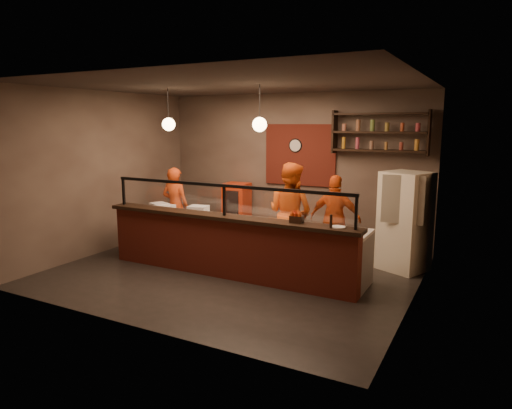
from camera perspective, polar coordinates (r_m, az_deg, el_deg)
The scene contains 29 objects.
floor at distance 8.13m, azimuth -2.76°, elevation -8.34°, with size 6.00×6.00×0.00m, color black.
ceiling at distance 7.73m, azimuth -2.97°, elevation 14.77°, with size 6.00×6.00×0.00m, color #3A322D.
wall_back at distance 9.99m, azimuth 4.49°, elevation 4.52°, with size 6.00×6.00×0.00m, color #6C5D4F.
wall_left at distance 9.64m, azimuth -18.43°, elevation 3.83°, with size 5.00×5.00×0.00m, color #6C5D4F.
wall_right at distance 6.76m, azimuth 19.59°, elevation 1.26°, with size 5.00×5.00×0.00m, color #6C5D4F.
wall_front at distance 5.78m, azimuth -15.58°, elevation 0.05°, with size 6.00×6.00×0.00m, color #6C5D4F.
brick_patch at distance 9.86m, azimuth 5.52°, elevation 6.18°, with size 1.60×0.04×1.30m, color maroon.
service_counter at distance 7.73m, azimuth -3.92°, elevation -5.44°, with size 4.60×0.25×1.00m, color maroon.
counter_ledge at distance 7.61m, azimuth -3.97°, elevation -1.59°, with size 4.70×0.37×0.06m, color black.
worktop_cabinet at distance 8.17m, azimuth -2.07°, elevation -5.12°, with size 4.60×0.75×0.85m, color gray.
worktop at distance 8.06m, azimuth -2.09°, elevation -2.03°, with size 4.60×0.75×0.05m, color silver.
sneeze_guard at distance 7.55m, azimuth -4.00°, elevation 0.94°, with size 4.50×0.05×0.52m.
wall_shelving at distance 9.18m, azimuth 15.19°, elevation 8.71°, with size 1.84×0.28×0.85m.
wall_clock at distance 9.87m, azimuth 4.98°, elevation 7.36°, with size 0.30×0.30×0.04m, color black.
pendant_left at distance 8.72m, azimuth -10.86°, elevation 9.82°, with size 0.24×0.24×0.77m.
pendant_right at distance 7.69m, azimuth 0.46°, elevation 9.98°, with size 0.24×0.24×0.77m.
cook_left at distance 9.87m, azimuth -10.05°, elevation -0.20°, with size 0.60×0.40×1.66m, color #E24615.
cook_mid at distance 8.47m, azimuth 4.30°, elevation -1.04°, with size 0.91×0.71×1.87m, color #D85414.
cook_right at distance 8.64m, azimuth 9.88°, elevation -1.74°, with size 0.96×0.40×1.63m, color #E35315.
fridge at distance 8.42m, azimuth 18.12°, elevation -2.02°, with size 0.73×0.68×1.75m, color beige.
red_cooler at distance 10.35m, azimuth -2.42°, elevation -0.73°, with size 0.53×0.49×1.24m, color red.
pizza_dough at distance 8.09m, azimuth -2.45°, elevation -1.76°, with size 0.57×0.57×0.01m, color beige.
prep_tub_a at distance 8.91m, azimuth -11.98°, elevation -0.36°, with size 0.34×0.27×0.17m, color white.
prep_tub_b at distance 8.48m, azimuth -7.22°, elevation -0.74°, with size 0.34×0.27×0.17m, color silver.
prep_tub_c at distance 8.73m, azimuth -11.31°, elevation -0.57°, with size 0.32×0.26×0.16m, color white.
rolling_pin at distance 9.14m, azimuth -12.94°, elevation -0.46°, with size 0.06×0.06×0.36m, color yellow.
condiment_caddy at distance 7.07m, azimuth 5.11°, elevation -1.82°, with size 0.20×0.15×0.11m, color black.
pepper_mill at distance 6.77m, azimuth 9.35°, elevation -2.07°, with size 0.04×0.04×0.19m, color black.
small_plate at distance 6.83m, azimuth 10.26°, elevation -2.78°, with size 0.21×0.21×0.01m, color white.
Camera 1 is at (3.93, -6.63, 2.58)m, focal length 32.00 mm.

